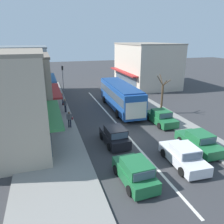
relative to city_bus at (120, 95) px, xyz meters
The scene contains 19 objects.
ground_plane 8.49m from the city_bus, 103.72° to the right, with size 140.00×140.00×0.00m, color #353538.
lane_centre_line 4.87m from the city_bus, 115.92° to the right, with size 0.20×28.00×0.01m, color silver.
sidewalk_left 9.18m from the city_bus, 166.90° to the right, with size 5.20×44.00×0.14m, color gray.
kerb_right 5.04m from the city_bus, 25.70° to the right, with size 2.80×44.00×0.12m, color gray.
shopfront_corner_near 14.25m from the city_bus, 149.36° to the right, with size 7.80×8.14×7.71m.
shopfront_mid_block 12.31m from the city_bus, behind, with size 9.06×8.59×6.86m.
shopfront_far_end 16.14m from the city_bus, 139.20° to the left, with size 9.07×8.96×7.45m.
building_right_far 16.11m from the city_bus, 53.47° to the left, with size 9.17×13.05×7.71m.
city_bus is the anchor object (origin of this frame).
hatchback_adjacent_lane_lead 14.77m from the city_bus, 105.76° to the right, with size 1.94×3.77×1.54m.
sedan_queue_far_back 13.36m from the city_bus, 89.70° to the right, with size 2.04×4.28×1.47m.
hatchback_behind_bus_mid 9.56m from the city_bus, 112.15° to the right, with size 1.90×3.74×1.54m.
parked_sedan_kerb_front 12.10m from the city_bus, 77.63° to the right, with size 1.91×4.20×1.47m.
parked_sedan_kerb_second 6.42m from the city_bus, 66.87° to the right, with size 1.98×4.24×1.47m.
traffic_light_downstreet 13.89m from the city_bus, 114.78° to the left, with size 0.33×0.24×4.20m.
street_tree_right 5.08m from the city_bus, 35.77° to the right, with size 1.83×1.76×4.60m.
pedestrian_with_handbag_near 6.82m from the city_bus, behind, with size 0.47×0.63×1.63m.
pedestrian_browsing_midblock 7.74m from the city_bus, 152.02° to the left, with size 0.42×0.65×1.63m.
pedestrian_far_walker 8.14m from the city_bus, 147.34° to the right, with size 0.66×0.38×1.63m.
Camera 1 is at (-6.83, -16.75, 8.57)m, focal length 35.00 mm.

